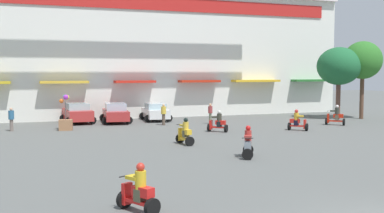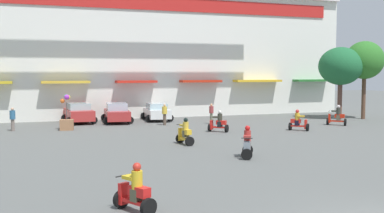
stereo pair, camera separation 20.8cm
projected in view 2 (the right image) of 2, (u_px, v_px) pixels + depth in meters
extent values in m
plane|color=#595C5A|center=(207.00, 149.00, 24.21)|extent=(128.00, 128.00, 0.00)
cube|color=white|center=(122.00, 57.00, 45.67)|extent=(41.31, 12.55, 11.09)
cube|color=red|center=(135.00, 2.00, 39.39)|extent=(38.00, 0.12, 1.15)
cube|color=gold|center=(66.00, 82.00, 37.46)|extent=(3.83, 1.10, 0.20)
cube|color=red|center=(136.00, 82.00, 39.40)|extent=(3.48, 1.10, 0.20)
cube|color=red|center=(201.00, 81.00, 41.37)|extent=(3.73, 1.10, 0.20)
cube|color=gold|center=(258.00, 81.00, 43.27)|extent=(4.64, 1.10, 0.20)
cube|color=#276C2D|center=(313.00, 80.00, 45.29)|extent=(3.89, 1.10, 0.20)
cylinder|color=brown|center=(364.00, 97.00, 39.67)|extent=(0.34, 0.34, 3.87)
ellipsoid|color=#2D6F27|center=(365.00, 60.00, 39.44)|extent=(3.41, 3.06, 3.24)
cylinder|color=brown|center=(340.00, 100.00, 39.56)|extent=(0.39, 0.39, 3.28)
ellipsoid|color=#1F6135|center=(341.00, 66.00, 39.35)|extent=(3.64, 3.85, 3.24)
cube|color=#B02F2D|center=(79.00, 115.00, 36.63)|extent=(2.10, 4.19, 0.79)
cube|color=#98BBBF|center=(79.00, 106.00, 36.59)|extent=(1.71, 2.14, 0.52)
cylinder|color=black|center=(65.00, 118.00, 37.46)|extent=(0.61, 0.20, 0.60)
cylinder|color=black|center=(88.00, 117.00, 38.18)|extent=(0.61, 0.20, 0.60)
cylinder|color=black|center=(69.00, 121.00, 35.14)|extent=(0.61, 0.20, 0.60)
cylinder|color=black|center=(94.00, 120.00, 35.86)|extent=(0.61, 0.20, 0.60)
cube|color=#A82C2B|center=(117.00, 115.00, 36.88)|extent=(2.14, 4.39, 0.74)
cube|color=#A1B8C8|center=(117.00, 106.00, 36.83)|extent=(1.71, 2.25, 0.57)
cylinder|color=black|center=(105.00, 118.00, 37.96)|extent=(0.61, 0.22, 0.60)
cylinder|color=black|center=(126.00, 117.00, 38.40)|extent=(0.61, 0.22, 0.60)
cylinder|color=black|center=(107.00, 121.00, 35.41)|extent=(0.61, 0.22, 0.60)
cylinder|color=black|center=(130.00, 120.00, 35.86)|extent=(0.61, 0.22, 0.60)
cube|color=white|center=(157.00, 113.00, 38.44)|extent=(2.01, 3.98, 0.72)
cube|color=#A0BAC4|center=(157.00, 106.00, 38.40)|extent=(1.63, 2.04, 0.46)
cylinder|color=black|center=(144.00, 116.00, 39.39)|extent=(0.61, 0.21, 0.60)
cylinder|color=black|center=(164.00, 115.00, 39.84)|extent=(0.61, 0.21, 0.60)
cylinder|color=black|center=(149.00, 119.00, 37.08)|extent=(0.61, 0.21, 0.60)
cylinder|color=black|center=(170.00, 118.00, 37.54)|extent=(0.61, 0.21, 0.60)
cylinder|color=black|center=(180.00, 138.00, 26.20)|extent=(0.53, 0.20, 0.52)
cylinder|color=black|center=(190.00, 141.00, 25.09)|extent=(0.53, 0.20, 0.52)
cube|color=gold|center=(185.00, 139.00, 25.64)|extent=(0.41, 1.12, 0.10)
cube|color=gold|center=(187.00, 132.00, 25.41)|extent=(0.38, 0.72, 0.28)
cube|color=gold|center=(181.00, 134.00, 26.07)|extent=(0.33, 0.18, 0.72)
cylinder|color=black|center=(181.00, 124.00, 26.05)|extent=(0.52, 0.10, 0.04)
cube|color=brown|center=(186.00, 134.00, 25.51)|extent=(0.35, 0.32, 0.36)
cylinder|color=gold|center=(186.00, 126.00, 25.48)|extent=(0.36, 0.36, 0.48)
sphere|color=black|center=(186.00, 120.00, 25.45)|extent=(0.25, 0.25, 0.25)
cube|color=gold|center=(184.00, 125.00, 25.72)|extent=(0.39, 0.48, 0.10)
cylinder|color=black|center=(247.00, 154.00, 21.08)|extent=(0.53, 0.37, 0.52)
cylinder|color=black|center=(248.00, 150.00, 22.33)|extent=(0.53, 0.37, 0.52)
cube|color=gray|center=(247.00, 151.00, 21.70)|extent=(0.77, 1.12, 0.10)
cube|color=gray|center=(247.00, 143.00, 21.90)|extent=(0.60, 0.77, 0.28)
cube|color=gray|center=(247.00, 150.00, 21.19)|extent=(0.35, 0.27, 0.65)
cylinder|color=black|center=(247.00, 138.00, 21.12)|extent=(0.48, 0.28, 0.04)
cube|color=#7E685C|center=(247.00, 146.00, 21.81)|extent=(0.41, 0.40, 0.36)
cylinder|color=#A1302B|center=(247.00, 136.00, 21.77)|extent=(0.43, 0.43, 0.56)
sphere|color=red|center=(248.00, 128.00, 21.74)|extent=(0.25, 0.25, 0.25)
cube|color=#A1302B|center=(247.00, 136.00, 21.50)|extent=(0.51, 0.55, 0.10)
cylinder|color=black|center=(328.00, 121.00, 35.31)|extent=(0.47, 0.47, 0.52)
cylinder|color=black|center=(345.00, 122.00, 34.77)|extent=(0.47, 0.47, 0.52)
cube|color=red|center=(336.00, 121.00, 35.03)|extent=(1.00, 0.99, 0.10)
cube|color=red|center=(340.00, 116.00, 34.91)|extent=(0.72, 0.72, 0.28)
cube|color=red|center=(330.00, 118.00, 35.24)|extent=(0.32, 0.33, 0.70)
cylinder|color=black|center=(329.00, 111.00, 35.21)|extent=(0.39, 0.40, 0.04)
cube|color=brown|center=(338.00, 117.00, 34.96)|extent=(0.42, 0.42, 0.36)
cylinder|color=#2F332B|center=(338.00, 112.00, 34.93)|extent=(0.45, 0.45, 0.54)
sphere|color=silver|center=(339.00, 106.00, 34.90)|extent=(0.25, 0.25, 0.25)
cube|color=#2F332B|center=(335.00, 111.00, 35.04)|extent=(0.55, 0.55, 0.10)
cylinder|color=black|center=(308.00, 127.00, 31.55)|extent=(0.47, 0.47, 0.52)
cylinder|color=black|center=(290.00, 126.00, 32.06)|extent=(0.47, 0.47, 0.52)
cube|color=red|center=(299.00, 126.00, 31.80)|extent=(0.94, 0.94, 0.10)
cube|color=red|center=(296.00, 121.00, 31.87)|extent=(0.69, 0.69, 0.28)
cube|color=red|center=(306.00, 124.00, 31.58)|extent=(0.33, 0.32, 0.64)
cylinder|color=black|center=(306.00, 117.00, 31.53)|extent=(0.39, 0.39, 0.04)
cube|color=black|center=(297.00, 123.00, 31.84)|extent=(0.42, 0.42, 0.36)
cylinder|color=gold|center=(297.00, 117.00, 31.80)|extent=(0.45, 0.45, 0.51)
sphere|color=red|center=(297.00, 111.00, 31.78)|extent=(0.25, 0.25, 0.25)
cube|color=gold|center=(301.00, 116.00, 31.69)|extent=(0.55, 0.55, 0.10)
cylinder|color=black|center=(210.00, 128.00, 31.32)|extent=(0.45, 0.48, 0.52)
cylinder|color=black|center=(227.00, 128.00, 30.86)|extent=(0.45, 0.48, 0.52)
cube|color=red|center=(218.00, 127.00, 31.09)|extent=(0.97, 0.91, 0.10)
cube|color=red|center=(221.00, 122.00, 30.98)|extent=(0.70, 0.67, 0.28)
cube|color=red|center=(211.00, 125.00, 31.26)|extent=(0.32, 0.33, 0.64)
cylinder|color=black|center=(211.00, 117.00, 31.23)|extent=(0.37, 0.41, 0.04)
cube|color=black|center=(220.00, 124.00, 31.03)|extent=(0.42, 0.43, 0.36)
cylinder|color=#333429|center=(220.00, 118.00, 30.99)|extent=(0.45, 0.45, 0.53)
sphere|color=silver|center=(220.00, 112.00, 30.97)|extent=(0.25, 0.25, 0.25)
cube|color=#333429|center=(216.00, 117.00, 31.09)|extent=(0.55, 0.55, 0.10)
cylinder|color=black|center=(121.00, 199.00, 13.63)|extent=(0.53, 0.37, 0.52)
cylinder|color=black|center=(149.00, 207.00, 12.81)|extent=(0.53, 0.37, 0.52)
cube|color=red|center=(134.00, 201.00, 13.22)|extent=(0.74, 1.07, 0.10)
cube|color=red|center=(139.00, 191.00, 13.04)|extent=(0.58, 0.74, 0.28)
cube|color=red|center=(124.00, 193.00, 13.53)|extent=(0.35, 0.27, 0.64)
cylinder|color=black|center=(123.00, 176.00, 13.51)|extent=(0.48, 0.27, 0.04)
cube|color=#4D4D38|center=(137.00, 195.00, 13.12)|extent=(0.41, 0.40, 0.36)
cylinder|color=gold|center=(137.00, 180.00, 13.09)|extent=(0.43, 0.43, 0.52)
sphere|color=red|center=(137.00, 167.00, 13.06)|extent=(0.25, 0.25, 0.25)
cube|color=gold|center=(131.00, 177.00, 13.27)|extent=(0.51, 0.55, 0.10)
cylinder|color=slate|center=(13.00, 125.00, 31.56)|extent=(0.29, 0.29, 0.81)
cylinder|color=#2B5E84|center=(12.00, 115.00, 31.50)|extent=(0.47, 0.47, 0.59)
sphere|color=tan|center=(12.00, 109.00, 31.47)|extent=(0.21, 0.21, 0.21)
cylinder|color=brown|center=(165.00, 120.00, 35.02)|extent=(0.34, 0.34, 0.87)
cylinder|color=gold|center=(165.00, 110.00, 34.97)|extent=(0.55, 0.55, 0.56)
sphere|color=tan|center=(165.00, 105.00, 34.94)|extent=(0.21, 0.21, 0.21)
cylinder|color=#6B7056|center=(211.00, 119.00, 35.89)|extent=(0.24, 0.24, 0.85)
cylinder|color=#983939|center=(211.00, 110.00, 35.83)|extent=(0.39, 0.39, 0.53)
sphere|color=tan|center=(211.00, 105.00, 35.81)|extent=(0.21, 0.21, 0.21)
cube|color=#9B6B48|center=(67.00, 125.00, 32.00)|extent=(0.99, 0.75, 0.75)
cylinder|color=#4C4C4C|center=(66.00, 111.00, 31.93)|extent=(0.04, 0.04, 1.20)
sphere|color=yellow|center=(68.00, 97.00, 31.91)|extent=(0.36, 0.36, 0.36)
sphere|color=#41A6D2|center=(66.00, 97.00, 32.14)|extent=(0.30, 0.30, 0.30)
sphere|color=orange|center=(62.00, 101.00, 31.74)|extent=(0.31, 0.31, 0.31)
sphere|color=purple|center=(67.00, 97.00, 31.66)|extent=(0.35, 0.35, 0.35)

